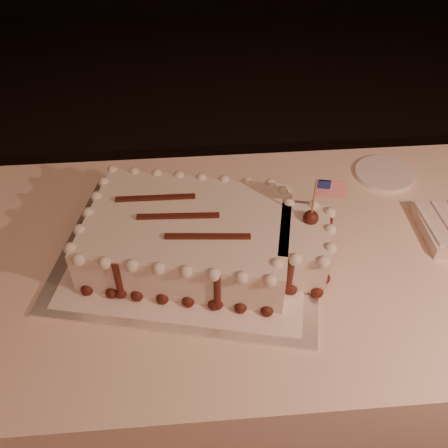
{
  "coord_description": "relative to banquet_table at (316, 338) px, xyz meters",
  "views": [
    {
      "loc": [
        -0.33,
        -0.2,
        1.61
      ],
      "look_at": [
        -0.27,
        0.61,
        0.84
      ],
      "focal_mm": 40.0,
      "sensor_mm": 36.0,
      "label": 1
    }
  ],
  "objects": [
    {
      "name": "banquet_table",
      "position": [
        0.0,
        0.0,
        0.0
      ],
      "size": [
        2.4,
        0.8,
        0.75
      ],
      "primitive_type": "cube",
      "color": "#FFDEC5",
      "rests_on": "ground"
    },
    {
      "name": "doily",
      "position": [
        -0.35,
        0.01,
        0.38
      ],
      "size": [
        0.61,
        0.51,
        0.0
      ],
      "primitive_type": "cube",
      "rotation": [
        0.0,
        0.0,
        -0.23
      ],
      "color": "white",
      "rests_on": "cake_board"
    },
    {
      "name": "sheet_cake",
      "position": [
        -0.32,
        -0.0,
        0.44
      ],
      "size": [
        0.59,
        0.41,
        0.22
      ],
      "color": "silver",
      "rests_on": "doily"
    },
    {
      "name": "cake_board",
      "position": [
        -0.35,
        0.01,
        0.38
      ],
      "size": [
        0.68,
        0.57,
        0.01
      ],
      "primitive_type": "cube",
      "rotation": [
        0.0,
        0.0,
        -0.23
      ],
      "color": "white",
      "rests_on": "banquet_table"
    },
    {
      "name": "side_plate",
      "position": [
        0.2,
        0.27,
        0.38
      ],
      "size": [
        0.16,
        0.16,
        0.01
      ],
      "primitive_type": "cylinder",
      "color": "white",
      "rests_on": "banquet_table"
    }
  ]
}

